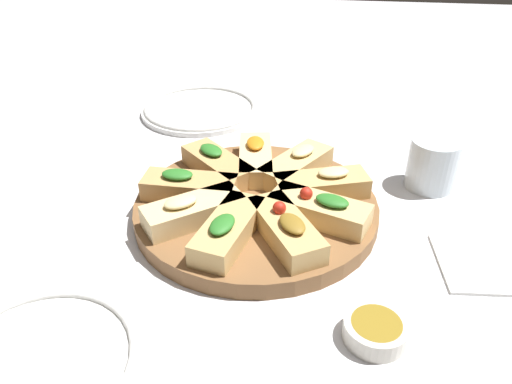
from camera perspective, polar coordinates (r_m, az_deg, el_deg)
The scene contains 16 objects.
ground_plane at distance 0.72m, azimuth 0.00°, elevation -2.65°, with size 3.00×3.00×0.00m, color white.
serving_board at distance 0.71m, azimuth 0.00°, elevation -1.85°, with size 0.34×0.34×0.02m, color brown.
focaccia_slice_0 at distance 0.63m, azimuth -3.22°, elevation -4.32°, with size 0.14×0.08×0.04m.
focaccia_slice_1 at distance 0.63m, azimuth 3.45°, elevation -4.19°, with size 0.14×0.11×0.04m.
focaccia_slice_2 at distance 0.67m, azimuth 7.29°, elevation -1.96°, with size 0.09×0.14×0.04m.
focaccia_slice_3 at distance 0.72m, azimuth 7.56°, elevation 0.83°, with size 0.09×0.14×0.04m.
focaccia_slice_4 at distance 0.76m, azimuth 4.64°, elevation 3.05°, with size 0.14×0.11×0.04m.
focaccia_slice_5 at distance 0.78m, azimuth -0.07°, elevation 3.87°, with size 0.14×0.07×0.04m.
focaccia_slice_6 at distance 0.77m, azimuth -4.44°, elevation 3.13°, with size 0.13×0.13×0.04m.
focaccia_slice_7 at distance 0.72m, azimuth -7.62°, elevation 0.72°, with size 0.05×0.13×0.04m.
focaccia_slice_8 at distance 0.66m, azimuth -7.24°, elevation -2.12°, with size 0.12×0.14×0.04m.
plate_left at distance 0.56m, azimuth -23.87°, elevation -17.68°, with size 0.21×0.21×0.02m.
plate_right at distance 1.05m, azimuth -6.39°, elevation 9.41°, with size 0.24×0.24×0.02m.
water_glass at distance 0.81m, azimuth 19.52°, elevation 3.07°, with size 0.08×0.08×0.08m, color silver.
napkin_stack at distance 0.69m, azimuth 23.96°, elevation -7.37°, with size 0.11×0.09×0.01m, color white.
dipping_bowl at distance 0.56m, azimuth 13.49°, elevation -15.06°, with size 0.07×0.07×0.02m.
Camera 1 is at (-0.58, -0.08, 0.41)m, focal length 35.00 mm.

